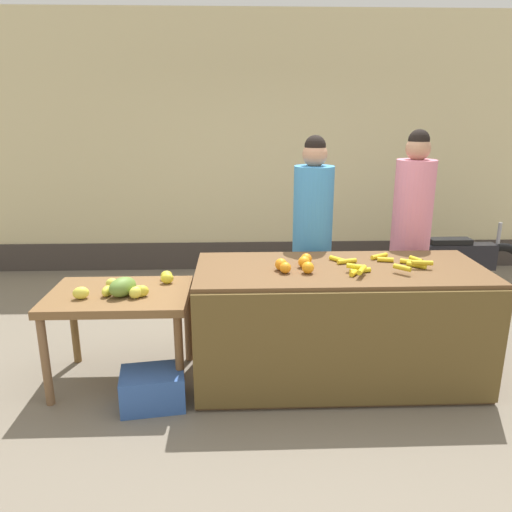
# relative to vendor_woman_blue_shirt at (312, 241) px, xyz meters

# --- Properties ---
(ground_plane) EXTENTS (24.00, 24.00, 0.00)m
(ground_plane) POSITION_rel_vendor_woman_blue_shirt_xyz_m (-0.27, -0.68, -0.92)
(ground_plane) COLOR #756B5B
(market_wall_back) EXTENTS (7.77, 0.23, 3.19)m
(market_wall_back) POSITION_rel_vendor_woman_blue_shirt_xyz_m (-0.27, 2.25, 0.64)
(market_wall_back) COLOR beige
(market_wall_back) RESTS_ON ground
(fruit_stall_counter) EXTENTS (2.14, 0.90, 0.90)m
(fruit_stall_counter) POSITION_rel_vendor_woman_blue_shirt_xyz_m (0.11, -0.70, -0.47)
(fruit_stall_counter) COLOR brown
(fruit_stall_counter) RESTS_ON ground
(side_table_wooden) EXTENTS (1.03, 0.72, 0.73)m
(side_table_wooden) POSITION_rel_vendor_woman_blue_shirt_xyz_m (-1.53, -0.68, -0.29)
(side_table_wooden) COLOR brown
(side_table_wooden) RESTS_ON ground
(banana_bunch_pile) EXTENTS (0.71, 0.56, 0.07)m
(banana_bunch_pile) POSITION_rel_vendor_woman_blue_shirt_xyz_m (0.41, -0.70, 0.01)
(banana_bunch_pile) COLOR gold
(banana_bunch_pile) RESTS_ON fruit_stall_counter
(orange_pile) EXTENTS (0.29, 0.30, 0.09)m
(orange_pile) POSITION_rel_vendor_woman_blue_shirt_xyz_m (-0.22, -0.73, 0.02)
(orange_pile) COLOR orange
(orange_pile) RESTS_ON fruit_stall_counter
(mango_papaya_pile) EXTENTS (0.68, 0.54, 0.14)m
(mango_papaya_pile) POSITION_rel_vendor_woman_blue_shirt_xyz_m (-1.46, -0.73, -0.14)
(mango_papaya_pile) COLOR #D7D642
(mango_papaya_pile) RESTS_ON side_table_wooden
(vendor_woman_blue_shirt) EXTENTS (0.34, 0.34, 1.83)m
(vendor_woman_blue_shirt) POSITION_rel_vendor_woman_blue_shirt_xyz_m (0.00, 0.00, 0.00)
(vendor_woman_blue_shirt) COLOR #33333D
(vendor_woman_blue_shirt) RESTS_ON ground
(vendor_woman_pink_shirt) EXTENTS (0.34, 0.34, 1.87)m
(vendor_woman_pink_shirt) POSITION_rel_vendor_woman_blue_shirt_xyz_m (0.88, 0.05, 0.02)
(vendor_woman_pink_shirt) COLOR #33333D
(vendor_woman_pink_shirt) RESTS_ON ground
(parked_motorcycle) EXTENTS (1.60, 0.18, 0.88)m
(parked_motorcycle) POSITION_rel_vendor_woman_blue_shirt_xyz_m (1.73, 0.90, -0.52)
(parked_motorcycle) COLOR black
(parked_motorcycle) RESTS_ON ground
(produce_crate) EXTENTS (0.48, 0.38, 0.26)m
(produce_crate) POSITION_rel_vendor_woman_blue_shirt_xyz_m (-1.26, -1.04, -0.79)
(produce_crate) COLOR #3359A5
(produce_crate) RESTS_ON ground
(produce_sack) EXTENTS (0.40, 0.35, 0.51)m
(produce_sack) POSITION_rel_vendor_woman_blue_shirt_xyz_m (-0.77, 0.06, -0.66)
(produce_sack) COLOR tan
(produce_sack) RESTS_ON ground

